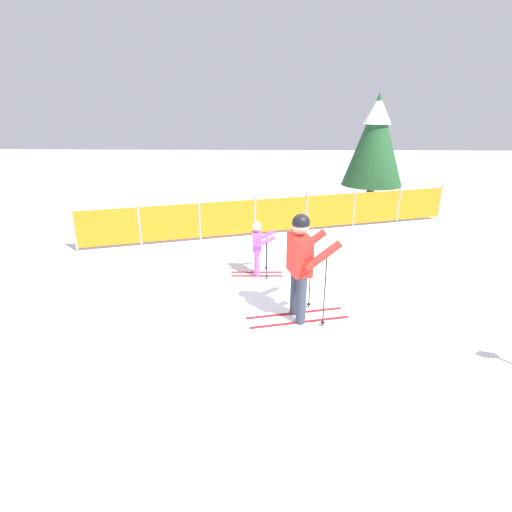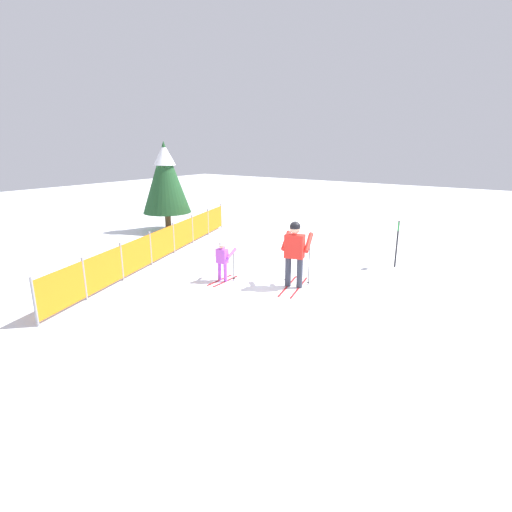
% 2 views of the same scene
% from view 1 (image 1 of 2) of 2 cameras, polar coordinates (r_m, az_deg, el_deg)
% --- Properties ---
extents(ground_plane, '(60.00, 60.00, 0.00)m').
position_cam_1_polar(ground_plane, '(6.89, 4.30, -8.42)').
color(ground_plane, white).
extents(skier_adult, '(1.74, 0.89, 1.80)m').
position_cam_1_polar(skier_adult, '(6.37, 6.49, -0.28)').
color(skier_adult, maroon).
rests_on(skier_adult, ground_plane).
extents(skier_child, '(1.09, 0.55, 1.16)m').
position_cam_1_polar(skier_child, '(8.25, 0.26, 1.70)').
color(skier_child, maroon).
rests_on(skier_child, ground_plane).
extents(safety_fence, '(10.23, 3.48, 1.10)m').
position_cam_1_polar(safety_fence, '(11.24, 3.62, 5.98)').
color(safety_fence, gray).
rests_on(safety_fence, ground_plane).
extents(conifer_far, '(2.07, 2.07, 3.85)m').
position_cam_1_polar(conifer_far, '(14.62, 16.69, 15.75)').
color(conifer_far, '#4C3823').
rests_on(conifer_far, ground_plane).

